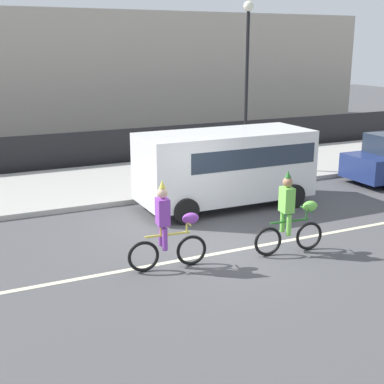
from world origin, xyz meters
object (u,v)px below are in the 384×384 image
at_px(parade_cyclist_purple, 168,230).
at_px(parade_cyclist_lime, 290,217).
at_px(street_lamp_post, 247,61).
at_px(parked_van_white, 227,163).

xyz_separation_m(parade_cyclist_purple, parade_cyclist_lime, (2.80, -0.36, 0.00)).
relative_size(parade_cyclist_purple, street_lamp_post, 0.33).
height_order(parade_cyclist_lime, parked_van_white, parked_van_white).
xyz_separation_m(parade_cyclist_lime, parked_van_white, (0.51, 3.83, 0.44)).
bearing_deg(parked_van_white, parade_cyclist_purple, -133.69).
xyz_separation_m(parade_cyclist_lime, street_lamp_post, (3.19, 7.32, 3.15)).
height_order(parade_cyclist_purple, parked_van_white, parked_van_white).
bearing_deg(parade_cyclist_purple, parade_cyclist_lime, -7.30).
distance_m(parked_van_white, street_lamp_post, 5.16).
distance_m(parade_cyclist_purple, street_lamp_post, 9.71).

